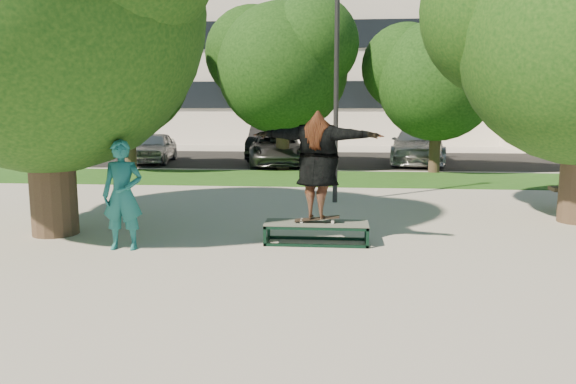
# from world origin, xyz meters

# --- Properties ---
(ground) EXTENTS (120.00, 120.00, 0.00)m
(ground) POSITION_xyz_m (0.00, 0.00, 0.00)
(ground) COLOR #ABA79D
(ground) RESTS_ON ground
(grass_strip) EXTENTS (30.00, 4.00, 0.02)m
(grass_strip) POSITION_xyz_m (1.00, 9.50, 0.01)
(grass_strip) COLOR #194313
(grass_strip) RESTS_ON ground
(asphalt_strip) EXTENTS (40.00, 8.00, 0.01)m
(asphalt_strip) POSITION_xyz_m (0.00, 16.00, 0.01)
(asphalt_strip) COLOR black
(asphalt_strip) RESTS_ON ground
(bg_tree_left) EXTENTS (5.28, 4.51, 5.77)m
(bg_tree_left) POSITION_xyz_m (-6.57, 11.07, 3.73)
(bg_tree_left) COLOR #38281E
(bg_tree_left) RESTS_ON ground
(bg_tree_mid) EXTENTS (5.76, 4.92, 6.24)m
(bg_tree_mid) POSITION_xyz_m (-1.08, 12.08, 4.02)
(bg_tree_mid) COLOR #38281E
(bg_tree_mid) RESTS_ON ground
(bg_tree_right) EXTENTS (5.04, 4.31, 5.43)m
(bg_tree_right) POSITION_xyz_m (4.43, 11.57, 3.49)
(bg_tree_right) COLOR #38281E
(bg_tree_right) RESTS_ON ground
(lamppost) EXTENTS (0.25, 0.15, 6.11)m
(lamppost) POSITION_xyz_m (1.00, 5.00, 3.15)
(lamppost) COLOR #2D2D30
(lamppost) RESTS_ON ground
(office_building) EXTENTS (30.00, 14.12, 16.00)m
(office_building) POSITION_xyz_m (-2.00, 31.98, 8.00)
(office_building) COLOR silver
(office_building) RESTS_ON ground
(grind_box) EXTENTS (1.80, 0.60, 0.38)m
(grind_box) POSITION_xyz_m (0.70, 0.73, 0.19)
(grind_box) COLOR black
(grind_box) RESTS_ON ground
(skater_rig) EXTENTS (2.36, 1.10, 1.93)m
(skater_rig) POSITION_xyz_m (0.71, 0.73, 1.38)
(skater_rig) COLOR white
(skater_rig) RESTS_ON grind_box
(bystander) EXTENTS (0.70, 0.48, 1.84)m
(bystander) POSITION_xyz_m (-2.50, 0.06, 0.92)
(bystander) COLOR #1B6766
(bystander) RESTS_ON ground
(car_silver_a) EXTENTS (1.92, 3.88, 1.27)m
(car_silver_a) POSITION_xyz_m (-6.65, 14.12, 0.64)
(car_silver_a) COLOR #BCBCC1
(car_silver_a) RESTS_ON asphalt_strip
(car_dark) EXTENTS (1.78, 4.69, 1.53)m
(car_dark) POSITION_xyz_m (-1.99, 15.89, 0.76)
(car_dark) COLOR black
(car_dark) RESTS_ON asphalt_strip
(car_grey) EXTENTS (3.00, 5.07, 1.32)m
(car_grey) POSITION_xyz_m (-1.43, 13.57, 0.66)
(car_grey) COLOR #505054
(car_grey) RESTS_ON asphalt_strip
(car_silver_b) EXTENTS (2.79, 5.44, 1.51)m
(car_silver_b) POSITION_xyz_m (4.37, 14.78, 0.75)
(car_silver_b) COLOR silver
(car_silver_b) RESTS_ON asphalt_strip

